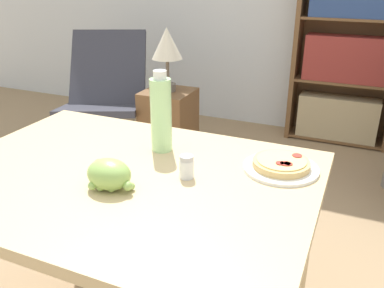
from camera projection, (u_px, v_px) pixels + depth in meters
The scene contains 9 objects.
dining_table at pixel (127, 205), 1.26m from camera, with size 1.13×0.82×0.76m.
pizza_on_plate at pixel (281, 165), 1.24m from camera, with size 0.23×0.23×0.04m.
grape_bunch at pixel (109, 175), 1.12m from camera, with size 0.15×0.10×0.09m.
drink_bottle at pixel (161, 114), 1.33m from camera, with size 0.07×0.07×0.27m.
salt_shaker at pixel (187, 167), 1.18m from camera, with size 0.04×0.04×0.07m.
lounge_chair_near at pixel (107, 114), 3.16m from camera, with size 0.81×0.93×0.88m.
bookshelf at pixel (347, 56), 3.14m from camera, with size 0.80×0.25×1.48m.
side_table at pixel (169, 126), 2.97m from camera, with size 0.34×0.34×0.53m.
table_lamp at pixel (167, 46), 2.75m from camera, with size 0.21×0.21×0.44m.
Camera 1 is at (0.58, -0.90, 1.32)m, focal length 38.00 mm.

